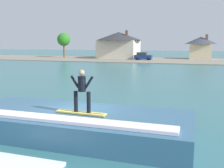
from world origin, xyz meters
TOP-DOWN VIEW (x-y plane):
  - ground_plane at (0.00, 0.00)m, footprint 260.00×260.00m
  - wave_crest at (0.05, -0.63)m, footprint 9.93×4.07m
  - surfboard at (0.54, -1.08)m, footprint 2.17×0.45m
  - surfer at (0.60, -1.06)m, footprint 1.01×0.32m
  - shoreline_bank at (0.00, 50.41)m, footprint 120.00×20.01m
  - car_near_shore at (-7.18, 49.54)m, footprint 4.02×2.11m
  - house_with_chimney at (-14.47, 54.51)m, footprint 11.87×11.87m
  - house_small_cottage at (5.39, 58.13)m, footprint 7.75×7.75m
  - tree_tall_bare at (-29.47, 53.32)m, footprint 3.46×3.46m

SIDE VIEW (x-z plane):
  - ground_plane at x=0.00m, z-range 0.00..0.00m
  - shoreline_bank at x=0.00m, z-range 0.00..0.12m
  - wave_crest at x=0.05m, z-range -0.03..1.07m
  - car_near_shore at x=-7.18m, z-range 0.01..1.87m
  - surfboard at x=0.54m, z-range 1.11..1.17m
  - surfer at x=0.60m, z-range 1.27..3.01m
  - house_small_cottage at x=5.39m, z-range 0.17..6.16m
  - house_with_chimney at x=-14.47m, z-range 0.32..7.36m
  - tree_tall_bare at x=-29.47m, z-range 1.53..8.14m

